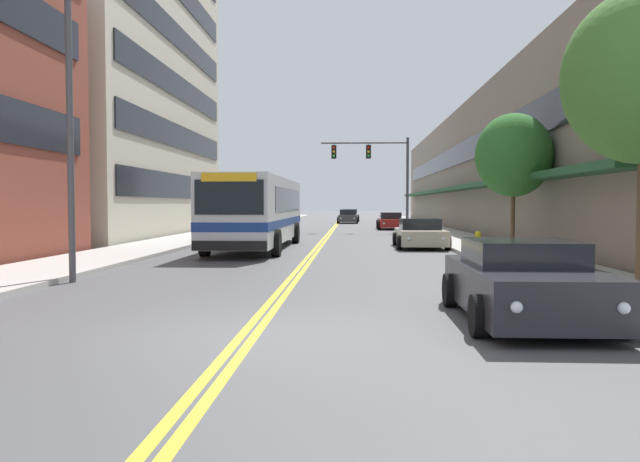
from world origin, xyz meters
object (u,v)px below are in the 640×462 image
(car_charcoal_parked_right_foreground, at_px, (524,283))
(car_silver_moving_second, at_px, (350,215))
(car_black_parked_left_mid, at_px, (258,225))
(street_tree_right_mid, at_px, (514,155))
(car_champagne_parked_right_far, at_px, (420,234))
(car_dark_grey_moving_lead, at_px, (348,217))
(car_red_parked_right_mid, at_px, (391,221))
(traffic_signal_mast, at_px, (378,165))
(fire_hydrant, at_px, (478,242))
(city_bus, at_px, (259,209))
(street_lamp_left_near, at_px, (79,71))

(car_charcoal_parked_right_foreground, bearing_deg, car_silver_moving_second, 93.11)
(car_black_parked_left_mid, bearing_deg, street_tree_right_mid, -50.85)
(car_champagne_parked_right_far, height_order, car_dark_grey_moving_lead, car_dark_grey_moving_lead)
(car_dark_grey_moving_lead, bearing_deg, car_champagne_parked_right_far, -84.20)
(car_red_parked_right_mid, xyz_separation_m, car_dark_grey_moving_lead, (-3.34, 14.17, 0.03))
(street_tree_right_mid, bearing_deg, car_red_parked_right_mid, 97.82)
(traffic_signal_mast, bearing_deg, car_dark_grey_moving_lead, 96.72)
(car_charcoal_parked_right_foreground, relative_size, fire_hydrant, 5.46)
(traffic_signal_mast, bearing_deg, city_bus, -109.67)
(car_red_parked_right_mid, distance_m, car_champagne_parked_right_far, 19.68)
(car_black_parked_left_mid, bearing_deg, car_silver_moving_second, 79.32)
(car_charcoal_parked_right_foreground, relative_size, street_tree_right_mid, 0.86)
(car_charcoal_parked_right_foreground, distance_m, street_tree_right_mid, 14.16)
(car_silver_moving_second, xyz_separation_m, street_lamp_left_near, (-6.25, -53.16, 4.47))
(car_champagne_parked_right_far, distance_m, street_tree_right_mid, 5.61)
(car_red_parked_right_mid, relative_size, street_lamp_left_near, 0.53)
(car_champagne_parked_right_far, height_order, car_silver_moving_second, car_silver_moving_second)
(car_black_parked_left_mid, bearing_deg, street_lamp_left_near, -91.64)
(city_bus, relative_size, traffic_signal_mast, 1.97)
(car_black_parked_left_mid, relative_size, fire_hydrant, 5.51)
(car_red_parked_right_mid, distance_m, car_silver_moving_second, 21.22)
(car_black_parked_left_mid, xyz_separation_m, car_champagne_parked_right_far, (8.82, -11.13, 0.02))
(car_charcoal_parked_right_foreground, height_order, traffic_signal_mast, traffic_signal_mast)
(street_tree_right_mid, bearing_deg, car_champagne_parked_right_far, 131.40)
(car_dark_grey_moving_lead, bearing_deg, car_black_parked_left_mid, -103.34)
(car_dark_grey_moving_lead, height_order, street_lamp_left_near, street_lamp_left_near)
(car_dark_grey_moving_lead, xyz_separation_m, traffic_signal_mast, (2.18, -18.47, 3.94))
(car_champagne_parked_right_far, bearing_deg, street_lamp_left_near, -127.24)
(car_dark_grey_moving_lead, bearing_deg, car_silver_moving_second, 88.45)
(car_black_parked_left_mid, xyz_separation_m, street_tree_right_mid, (11.91, -14.63, 3.16))
(traffic_signal_mast, bearing_deg, car_silver_moving_second, 94.50)
(car_charcoal_parked_right_foreground, xyz_separation_m, car_red_parked_right_mid, (0.02, 36.62, -0.03))
(car_champagne_parked_right_far, bearing_deg, car_dark_grey_moving_lead, 95.80)
(city_bus, height_order, fire_hydrant, city_bus)
(car_charcoal_parked_right_foreground, distance_m, fire_hydrant, 12.14)
(city_bus, bearing_deg, fire_hydrant, -26.74)
(car_red_parked_right_mid, bearing_deg, street_lamp_left_near, -106.28)
(car_silver_moving_second, xyz_separation_m, street_tree_right_mid, (6.34, -44.16, 3.10))
(street_tree_right_mid, distance_m, fire_hydrant, 3.82)
(street_tree_right_mid, bearing_deg, car_black_parked_left_mid, 129.15)
(car_silver_moving_second, relative_size, fire_hydrant, 5.88)
(street_tree_right_mid, bearing_deg, car_charcoal_parked_right_foreground, -103.40)
(car_champagne_parked_right_far, xyz_separation_m, car_silver_moving_second, (-3.25, 40.66, 0.03))
(car_dark_grey_moving_lead, bearing_deg, car_charcoal_parked_right_foreground, -86.26)
(car_charcoal_parked_right_foreground, distance_m, street_lamp_left_near, 11.29)
(street_lamp_left_near, bearing_deg, street_tree_right_mid, 35.58)
(car_silver_moving_second, relative_size, street_tree_right_mid, 0.92)
(car_silver_moving_second, distance_m, traffic_signal_mast, 25.67)
(car_champagne_parked_right_far, bearing_deg, car_silver_moving_second, 94.58)
(car_charcoal_parked_right_foreground, xyz_separation_m, car_dark_grey_moving_lead, (-3.32, 50.79, -0.01))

